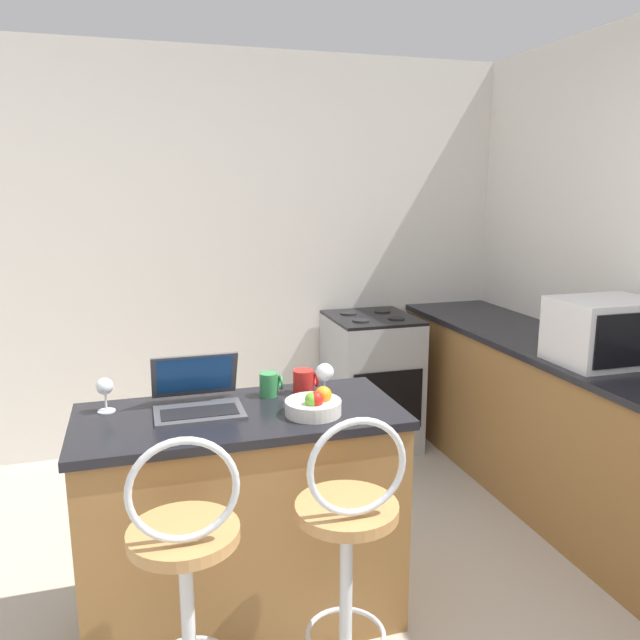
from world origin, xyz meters
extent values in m
cube|color=silver|center=(0.00, 2.73, 1.30)|extent=(12.00, 0.06, 2.60)
cube|color=olive|center=(-0.22, 0.84, 0.43)|extent=(1.21, 0.54, 0.86)
cube|color=black|center=(-0.22, 0.84, 0.88)|extent=(1.24, 0.57, 0.03)
cube|color=olive|center=(1.63, 1.10, 0.43)|extent=(0.61, 3.20, 0.86)
cube|color=black|center=(1.63, 1.10, 0.88)|extent=(0.64, 3.23, 0.03)
cylinder|color=silver|center=(-0.48, 0.33, 0.36)|extent=(0.04, 0.04, 0.70)
cylinder|color=#B7844C|center=(-0.48, 0.33, 0.72)|extent=(0.34, 0.34, 0.04)
torus|color=silver|center=(-0.48, 0.23, 0.91)|extent=(0.32, 0.02, 0.32)
cylinder|color=silver|center=(0.04, 0.33, 0.36)|extent=(0.04, 0.04, 0.70)
torus|color=silver|center=(0.04, 0.33, 0.25)|extent=(0.28, 0.28, 0.02)
cylinder|color=#B7844C|center=(0.04, 0.33, 0.72)|extent=(0.34, 0.34, 0.04)
torus|color=silver|center=(0.04, 0.23, 0.91)|extent=(0.32, 0.02, 0.32)
cube|color=#47474C|center=(-0.37, 0.87, 0.90)|extent=(0.34, 0.23, 0.01)
cube|color=black|center=(-0.37, 0.85, 0.91)|extent=(0.29, 0.13, 0.00)
cube|color=#47474C|center=(-0.37, 1.00, 1.01)|extent=(0.34, 0.11, 0.19)
cube|color=#19478C|center=(-0.37, 0.99, 1.01)|extent=(0.30, 0.09, 0.16)
cube|color=silver|center=(1.60, 1.01, 1.06)|extent=(0.48, 0.36, 0.32)
cube|color=black|center=(1.56, 0.83, 1.06)|extent=(0.34, 0.01, 0.25)
cube|color=#9EA3A8|center=(0.92, 2.38, 0.44)|extent=(0.55, 0.60, 0.88)
cube|color=black|center=(0.92, 2.07, 0.40)|extent=(0.47, 0.01, 0.39)
cube|color=black|center=(0.92, 2.38, 0.89)|extent=(0.55, 0.60, 0.02)
cylinder|color=black|center=(0.80, 2.26, 0.90)|extent=(0.11, 0.11, 0.01)
cylinder|color=black|center=(1.05, 2.26, 0.90)|extent=(0.11, 0.11, 0.01)
cylinder|color=black|center=(0.80, 2.50, 0.90)|extent=(0.11, 0.11, 0.01)
cylinder|color=black|center=(1.05, 2.50, 0.90)|extent=(0.11, 0.11, 0.01)
cylinder|color=silver|center=(0.14, 0.89, 0.90)|extent=(0.06, 0.06, 0.00)
cylinder|color=silver|center=(0.14, 0.89, 0.94)|extent=(0.01, 0.01, 0.08)
sphere|color=silver|center=(0.14, 0.89, 1.01)|extent=(0.07, 0.07, 0.07)
cylinder|color=brown|center=(1.67, 1.56, 0.99)|extent=(0.05, 0.05, 0.19)
sphere|color=brown|center=(1.67, 1.56, 1.11)|extent=(0.04, 0.04, 0.04)
cylinder|color=silver|center=(0.04, 0.73, 0.93)|extent=(0.22, 0.22, 0.05)
sphere|color=red|center=(0.04, 0.69, 0.97)|extent=(0.06, 0.06, 0.06)
sphere|color=orange|center=(0.08, 0.73, 0.97)|extent=(0.07, 0.07, 0.07)
sphere|color=#66B233|center=(0.03, 0.70, 0.97)|extent=(0.06, 0.06, 0.06)
cylinder|color=silver|center=(-0.71, 0.99, 0.90)|extent=(0.07, 0.07, 0.00)
cylinder|color=silver|center=(-0.71, 0.99, 0.94)|extent=(0.01, 0.01, 0.07)
sphere|color=silver|center=(-0.71, 0.99, 1.00)|extent=(0.07, 0.07, 0.07)
cylinder|color=red|center=(0.07, 0.98, 0.95)|extent=(0.09, 0.09, 0.10)
torus|color=red|center=(0.13, 0.98, 0.95)|extent=(0.01, 0.06, 0.06)
cylinder|color=#338447|center=(-0.07, 0.99, 0.95)|extent=(0.08, 0.08, 0.10)
torus|color=#338447|center=(-0.02, 0.99, 0.95)|extent=(0.01, 0.06, 0.06)
camera|label=1|loc=(-0.57, -1.42, 1.75)|focal=35.00mm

